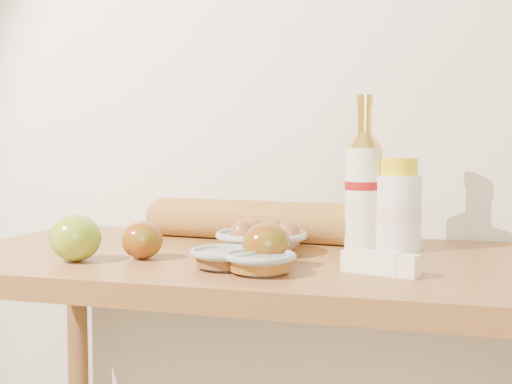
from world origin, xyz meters
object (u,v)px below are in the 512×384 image
at_px(table, 260,319).
at_px(bourbon_bottle, 364,187).
at_px(cream_bottle, 398,208).
at_px(egg_bowl, 263,239).
at_px(baguette, 253,220).

bearing_deg(table, bourbon_bottle, 35.59).
distance_m(cream_bottle, egg_bowl, 0.27).
bearing_deg(cream_bottle, egg_bowl, -175.09).
relative_size(bourbon_bottle, egg_bowl, 1.32).
bearing_deg(table, baguette, 110.86).
xyz_separation_m(table, baguette, (-0.07, 0.17, 0.17)).
xyz_separation_m(cream_bottle, baguette, (-0.31, 0.05, -0.04)).
height_order(bourbon_bottle, egg_bowl, bourbon_bottle).
height_order(table, cream_bottle, cream_bottle).
relative_size(cream_bottle, egg_bowl, 0.78).
height_order(table, baguette, baguette).
bearing_deg(baguette, table, -63.78).
distance_m(table, baguette, 0.25).
distance_m(table, bourbon_bottle, 0.33).
xyz_separation_m(cream_bottle, egg_bowl, (-0.25, -0.10, -0.06)).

